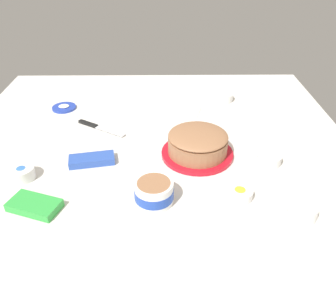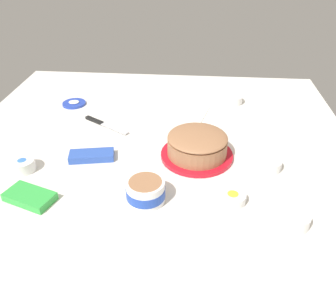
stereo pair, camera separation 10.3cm
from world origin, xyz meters
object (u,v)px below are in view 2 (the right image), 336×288
Objects in this scene: paper_napkin at (189,112)px; sprinkle_bowl_blue at (23,164)px; frosting_tub_lid at (74,103)px; sprinkle_bowl_orange at (295,219)px; sprinkle_bowl_pink at (269,164)px; spreading_knife at (103,124)px; frosted_cake at (197,146)px; candy_box_lower at (92,156)px; sprinkle_bowl_yellow at (233,197)px; frosting_tub at (146,191)px; candy_box_upper at (30,197)px; sprinkle_bowl_rainbow at (232,99)px.

sprinkle_bowl_blue is at bearing 41.07° from paper_napkin.
frosting_tub_lid is 1.29× the size of sprinkle_bowl_orange.
sprinkle_bowl_pink is 1.06× the size of sprinkle_bowl_blue.
sprinkle_bowl_pink is (-0.65, 0.26, 0.01)m from spreading_knife.
sprinkle_bowl_orange is at bearing 130.63° from frosted_cake.
candy_box_lower is at bearing -0.85° from sprinkle_bowl_pink.
sprinkle_bowl_blue reaches higher than sprinkle_bowl_yellow.
candy_box_lower is at bearing -23.06° from sprinkle_bowl_orange.
frosting_tub is 0.31m from candy_box_lower.
sprinkle_bowl_orange is 0.55× the size of candy_box_upper.
sprinkle_bowl_pink is 0.79m from candy_box_upper.
frosted_cake is at bearing -12.24° from sprinkle_bowl_pink.
frosting_tub_lid is 0.48m from candy_box_lower.
sprinkle_bowl_yellow reaches higher than candy_box_upper.
frosted_cake is 2.44× the size of frosting_tub_lid.
frosted_cake is at bearing 146.13° from frosting_tub_lid.
paper_napkin is (-0.54, 0.04, -0.00)m from frosting_tub_lid.
sprinkle_bowl_orange is at bearing 146.33° from candy_box_lower.
candy_box_lower is (0.62, -0.01, -0.01)m from sprinkle_bowl_pink.
spreading_knife is 0.70m from sprinkle_bowl_pink.
sprinkle_bowl_orange reaches higher than spreading_knife.
candy_box_lower is at bearing -157.86° from sprinkle_bowl_blue.
sprinkle_bowl_rainbow reaches higher than paper_napkin.
frosted_cake is at bearing 152.64° from spreading_knife.
sprinkle_bowl_pink is at bearing 151.84° from frosting_tub_lid.
frosting_tub_lid is 1.11× the size of sprinkle_bowl_rainbow.
frosting_tub reaches higher than sprinkle_bowl_yellow.
sprinkle_bowl_orange is (-0.43, 0.07, -0.01)m from frosting_tub.
sprinkle_bowl_blue is 0.73m from paper_napkin.
candy_box_lower is at bearing 115.02° from frosting_tub_lid.
paper_napkin is at bearing 30.88° from sprinkle_bowl_rainbow.
frosting_tub is at bearing 164.80° from sprinkle_bowl_blue.
frosting_tub reaches higher than sprinkle_bowl_orange.
candy_box_upper is at bearing 53.41° from paper_napkin.
frosting_tub_lid is 0.93m from sprinkle_bowl_yellow.
candy_box_upper reaches higher than spreading_knife.
sprinkle_bowl_rainbow is 0.64× the size of candy_box_upper.
sprinkle_bowl_orange is 0.27m from sprinkle_bowl_pink.
candy_box_upper is (0.51, 0.28, -0.03)m from frosted_cake.
sprinkle_bowl_orange is 1.03× the size of sprinkle_bowl_yellow.
sprinkle_bowl_blue is (0.75, 0.60, 0.00)m from sprinkle_bowl_rainbow.
frosting_tub_lid is 0.71× the size of candy_box_upper.
candy_box_lower is (0.38, 0.04, -0.03)m from frosted_cake.
sprinkle_bowl_blue is at bearing 12.55° from frosted_cake.
frosting_tub reaches higher than sprinkle_bowl_blue.
paper_napkin is (0.20, 0.12, -0.02)m from sprinkle_bowl_rainbow.
sprinkle_bowl_orange is (-0.85, 0.71, 0.02)m from frosting_tub_lid.
sprinkle_bowl_pink reaches higher than candy_box_upper.
sprinkle_bowl_orange reaches higher than candy_box_lower.
frosting_tub_lid is 0.51× the size of spreading_knife.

